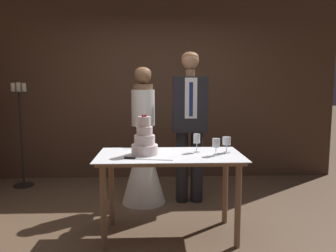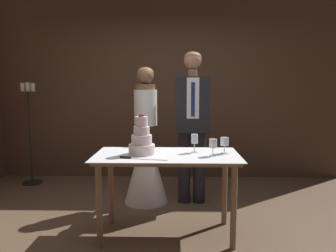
{
  "view_description": "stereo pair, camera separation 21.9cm",
  "coord_description": "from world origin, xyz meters",
  "px_view_note": "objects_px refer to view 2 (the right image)",
  "views": [
    {
      "loc": [
        -0.08,
        -3.07,
        1.45
      ],
      "look_at": [
        0.06,
        0.42,
        1.01
      ],
      "focal_mm": 35.0,
      "sensor_mm": 36.0,
      "label": 1
    },
    {
      "loc": [
        0.14,
        -3.07,
        1.45
      ],
      "look_at": [
        0.06,
        0.42,
        1.01
      ],
      "focal_mm": 35.0,
      "sensor_mm": 36.0,
      "label": 2
    }
  ],
  "objects_px": {
    "wine_glass_far": "(213,144)",
    "bride": "(146,154)",
    "cake_knife": "(134,158)",
    "wine_glass_near": "(225,142)",
    "cake_table": "(167,165)",
    "candle_stand": "(30,133)",
    "tiered_cake": "(142,141)",
    "wine_glass_middle": "(195,140)",
    "groom": "(192,119)"
  },
  "relations": [
    {
      "from": "cake_table",
      "to": "tiered_cake",
      "type": "xyz_separation_m",
      "value": [
        -0.24,
        0.0,
        0.23
      ]
    },
    {
      "from": "tiered_cake",
      "to": "wine_glass_far",
      "type": "xyz_separation_m",
      "value": [
        0.66,
        -0.07,
        -0.01
      ]
    },
    {
      "from": "wine_glass_near",
      "to": "groom",
      "type": "height_order",
      "value": "groom"
    },
    {
      "from": "wine_glass_near",
      "to": "bride",
      "type": "xyz_separation_m",
      "value": [
        -0.83,
        0.87,
        -0.3
      ]
    },
    {
      "from": "cake_table",
      "to": "tiered_cake",
      "type": "height_order",
      "value": "tiered_cake"
    },
    {
      "from": "wine_glass_near",
      "to": "wine_glass_far",
      "type": "bearing_deg",
      "value": -137.22
    },
    {
      "from": "cake_table",
      "to": "cake_knife",
      "type": "distance_m",
      "value": 0.36
    },
    {
      "from": "cake_knife",
      "to": "wine_glass_middle",
      "type": "xyz_separation_m",
      "value": [
        0.55,
        0.29,
        0.12
      ]
    },
    {
      "from": "tiered_cake",
      "to": "wine_glass_near",
      "type": "xyz_separation_m",
      "value": [
        0.79,
        0.05,
        -0.02
      ]
    },
    {
      "from": "cake_table",
      "to": "wine_glass_far",
      "type": "bearing_deg",
      "value": -8.46
    },
    {
      "from": "wine_glass_far",
      "to": "wine_glass_near",
      "type": "bearing_deg",
      "value": 42.78
    },
    {
      "from": "cake_knife",
      "to": "wine_glass_far",
      "type": "relative_size",
      "value": 2.72
    },
    {
      "from": "cake_knife",
      "to": "wine_glass_near",
      "type": "height_order",
      "value": "wine_glass_near"
    },
    {
      "from": "wine_glass_near",
      "to": "candle_stand",
      "type": "relative_size",
      "value": 0.1
    },
    {
      "from": "cake_knife",
      "to": "groom",
      "type": "height_order",
      "value": "groom"
    },
    {
      "from": "groom",
      "to": "wine_glass_far",
      "type": "bearing_deg",
      "value": -81.74
    },
    {
      "from": "tiered_cake",
      "to": "cake_knife",
      "type": "distance_m",
      "value": 0.24
    },
    {
      "from": "tiered_cake",
      "to": "wine_glass_near",
      "type": "bearing_deg",
      "value": 3.3
    },
    {
      "from": "tiered_cake",
      "to": "candle_stand",
      "type": "distance_m",
      "value": 2.45
    },
    {
      "from": "tiered_cake",
      "to": "groom",
      "type": "distance_m",
      "value": 1.06
    },
    {
      "from": "wine_glass_middle",
      "to": "bride",
      "type": "bearing_deg",
      "value": 123.37
    },
    {
      "from": "bride",
      "to": "candle_stand",
      "type": "distance_m",
      "value": 1.91
    },
    {
      "from": "wine_glass_near",
      "to": "wine_glass_middle",
      "type": "bearing_deg",
      "value": 172.68
    },
    {
      "from": "wine_glass_near",
      "to": "cake_knife",
      "type": "bearing_deg",
      "value": -163.21
    },
    {
      "from": "wine_glass_middle",
      "to": "candle_stand",
      "type": "relative_size",
      "value": 0.12
    },
    {
      "from": "cake_knife",
      "to": "candle_stand",
      "type": "xyz_separation_m",
      "value": [
        -1.76,
        1.85,
        -0.05
      ]
    },
    {
      "from": "cake_table",
      "to": "wine_glass_far",
      "type": "relative_size",
      "value": 8.59
    },
    {
      "from": "wine_glass_near",
      "to": "candle_stand",
      "type": "height_order",
      "value": "candle_stand"
    },
    {
      "from": "cake_table",
      "to": "cake_knife",
      "type": "height_order",
      "value": "cake_knife"
    },
    {
      "from": "cake_knife",
      "to": "candle_stand",
      "type": "relative_size",
      "value": 0.29
    },
    {
      "from": "cake_knife",
      "to": "candle_stand",
      "type": "distance_m",
      "value": 2.55
    },
    {
      "from": "cake_table",
      "to": "wine_glass_near",
      "type": "xyz_separation_m",
      "value": [
        0.55,
        0.05,
        0.21
      ]
    },
    {
      "from": "tiered_cake",
      "to": "bride",
      "type": "xyz_separation_m",
      "value": [
        -0.05,
        0.91,
        -0.32
      ]
    },
    {
      "from": "wine_glass_far",
      "to": "bride",
      "type": "distance_m",
      "value": 1.25
    },
    {
      "from": "wine_glass_middle",
      "to": "groom",
      "type": "distance_m",
      "value": 0.84
    },
    {
      "from": "wine_glass_near",
      "to": "bride",
      "type": "height_order",
      "value": "bride"
    },
    {
      "from": "tiered_cake",
      "to": "cake_table",
      "type": "bearing_deg",
      "value": -1.15
    },
    {
      "from": "wine_glass_middle",
      "to": "bride",
      "type": "xyz_separation_m",
      "value": [
        -0.55,
        0.83,
        -0.31
      ]
    },
    {
      "from": "tiered_cake",
      "to": "wine_glass_far",
      "type": "relative_size",
      "value": 2.38
    },
    {
      "from": "cake_table",
      "to": "candle_stand",
      "type": "xyz_separation_m",
      "value": [
        -2.05,
        1.65,
        0.06
      ]
    },
    {
      "from": "wine_glass_middle",
      "to": "wine_glass_far",
      "type": "xyz_separation_m",
      "value": [
        0.16,
        -0.15,
        -0.01
      ]
    },
    {
      "from": "cake_table",
      "to": "cake_knife",
      "type": "xyz_separation_m",
      "value": [
        -0.28,
        -0.2,
        0.11
      ]
    },
    {
      "from": "wine_glass_near",
      "to": "wine_glass_middle",
      "type": "relative_size",
      "value": 0.86
    },
    {
      "from": "wine_glass_near",
      "to": "wine_glass_far",
      "type": "relative_size",
      "value": 0.98
    },
    {
      "from": "tiered_cake",
      "to": "wine_glass_middle",
      "type": "distance_m",
      "value": 0.51
    },
    {
      "from": "cake_table",
      "to": "bride",
      "type": "height_order",
      "value": "bride"
    },
    {
      "from": "cake_knife",
      "to": "bride",
      "type": "relative_size",
      "value": 0.26
    },
    {
      "from": "wine_glass_near",
      "to": "wine_glass_far",
      "type": "distance_m",
      "value": 0.17
    },
    {
      "from": "wine_glass_far",
      "to": "bride",
      "type": "relative_size",
      "value": 0.1
    },
    {
      "from": "wine_glass_near",
      "to": "wine_glass_middle",
      "type": "distance_m",
      "value": 0.29
    }
  ]
}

